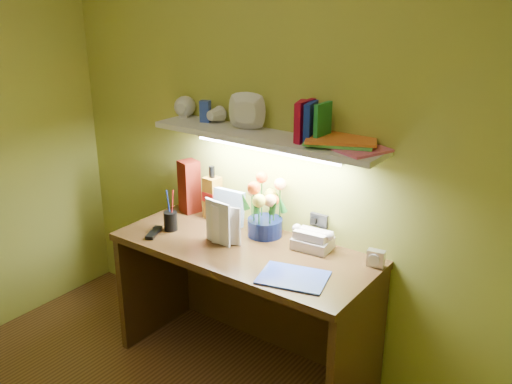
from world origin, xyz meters
TOP-DOWN VIEW (x-y plane):
  - desk at (0.00, 1.20)m, footprint 1.40×0.60m
  - flower_bouquet at (0.01, 1.39)m, footprint 0.23×0.23m
  - telephone at (0.30, 1.39)m, footprint 0.21×0.16m
  - desk_clock at (0.65, 1.40)m, footprint 0.09×0.05m
  - whisky_bottle at (-0.38, 1.41)m, footprint 0.09×0.09m
  - whisky_box at (-0.56, 1.41)m, footprint 0.13×0.13m
  - pen_cup at (-0.46, 1.14)m, footprint 0.08×0.08m
  - art_card at (-0.25, 1.39)m, footprint 0.20×0.05m
  - tv_remote at (-0.50, 1.04)m, footprint 0.11×0.16m
  - blue_folder at (0.39, 1.07)m, footprint 0.36×0.30m
  - desk_book_a at (-0.17, 1.14)m, footprint 0.16×0.07m
  - desk_book_b at (-0.23, 1.17)m, footprint 0.17×0.04m
  - wall_shelf at (0.03, 1.38)m, footprint 1.33×0.37m

SIDE VIEW (x-z plane):
  - desk at x=0.00m, z-range 0.00..0.75m
  - blue_folder at x=0.39m, z-range 0.75..0.76m
  - tv_remote at x=-0.50m, z-range 0.75..0.77m
  - desk_clock at x=0.65m, z-range 0.75..0.83m
  - telephone at x=0.30m, z-range 0.75..0.87m
  - pen_cup at x=-0.46m, z-range 0.75..0.93m
  - art_card at x=-0.25m, z-range 0.75..0.95m
  - desk_book_a at x=-0.17m, z-range 0.75..0.96m
  - desk_book_b at x=-0.23m, z-range 0.75..0.99m
  - whisky_bottle at x=-0.38m, z-range 0.75..1.06m
  - whisky_box at x=-0.56m, z-range 0.75..1.07m
  - flower_bouquet at x=0.01m, z-range 0.75..1.08m
  - wall_shelf at x=0.03m, z-range 1.22..1.45m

